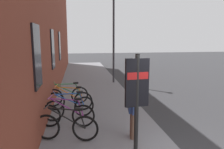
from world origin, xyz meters
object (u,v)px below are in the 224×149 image
(bicycle_under_window, at_px, (66,127))
(bicycle_far_end, at_px, (67,96))
(bicycle_mid_rack, at_px, (70,108))
(transit_info_sign, at_px, (137,89))
(street_lamp, at_px, (114,32))
(bicycle_nearest_sign, at_px, (70,100))
(pedestrian_crossing_street, at_px, (133,105))
(bicycle_end_of_row, at_px, (67,115))

(bicycle_under_window, relative_size, bicycle_far_end, 0.99)
(bicycle_mid_rack, bearing_deg, transit_info_sign, -147.94)
(street_lamp, bearing_deg, transit_info_sign, 173.96)
(bicycle_mid_rack, relative_size, transit_info_sign, 0.71)
(bicycle_nearest_sign, bearing_deg, transit_info_sign, -154.44)
(bicycle_under_window, xyz_separation_m, bicycle_far_end, (3.13, 0.11, 0.00))
(bicycle_far_end, bearing_deg, street_lamp, -32.64)
(bicycle_mid_rack, xyz_separation_m, pedestrian_crossing_street, (-1.72, -1.75, 0.57))
(bicycle_under_window, height_order, bicycle_far_end, same)
(bicycle_under_window, relative_size, street_lamp, 0.33)
(bicycle_mid_rack, bearing_deg, pedestrian_crossing_street, -134.44)
(bicycle_under_window, relative_size, pedestrian_crossing_street, 1.10)
(bicycle_nearest_sign, xyz_separation_m, transit_info_sign, (-3.44, -1.65, 1.21))
(bicycle_end_of_row, xyz_separation_m, bicycle_nearest_sign, (1.55, -0.04, 0.00))
(bicycle_end_of_row, relative_size, bicycle_far_end, 1.00)
(bicycle_under_window, xyz_separation_m, bicycle_nearest_sign, (2.45, -0.00, 0.00))
(pedestrian_crossing_street, relative_size, street_lamp, 0.30)
(pedestrian_crossing_street, bearing_deg, bicycle_end_of_row, 60.36)
(pedestrian_crossing_street, bearing_deg, bicycle_far_end, 30.19)
(bicycle_under_window, relative_size, bicycle_mid_rack, 1.01)
(transit_info_sign, bearing_deg, pedestrian_crossing_street, -9.02)
(bicycle_under_window, distance_m, street_lamp, 8.13)
(transit_info_sign, bearing_deg, bicycle_far_end, 23.14)
(bicycle_far_end, bearing_deg, bicycle_end_of_row, -177.95)
(bicycle_mid_rack, relative_size, bicycle_nearest_sign, 0.97)
(bicycle_under_window, distance_m, transit_info_sign, 2.27)
(bicycle_nearest_sign, distance_m, transit_info_sign, 4.00)
(street_lamp, bearing_deg, bicycle_under_window, 160.81)
(pedestrian_crossing_street, bearing_deg, bicycle_nearest_sign, 34.61)
(bicycle_far_end, height_order, street_lamp, street_lamp)
(bicycle_mid_rack, distance_m, transit_info_sign, 3.27)
(bicycle_mid_rack, distance_m, bicycle_nearest_sign, 0.87)
(bicycle_under_window, xyz_separation_m, transit_info_sign, (-0.99, -1.65, 1.21))
(bicycle_far_end, bearing_deg, bicycle_mid_rack, -174.53)
(bicycle_mid_rack, bearing_deg, street_lamp, -23.71)
(bicycle_under_window, distance_m, bicycle_far_end, 3.14)
(bicycle_under_window, xyz_separation_m, street_lamp, (7.24, -2.52, 2.70))
(bicycle_end_of_row, height_order, bicycle_mid_rack, same)
(bicycle_nearest_sign, distance_m, street_lamp, 6.05)
(bicycle_mid_rack, height_order, bicycle_nearest_sign, same)
(bicycle_end_of_row, bearing_deg, bicycle_mid_rack, -5.73)
(bicycle_under_window, bearing_deg, bicycle_far_end, 2.05)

